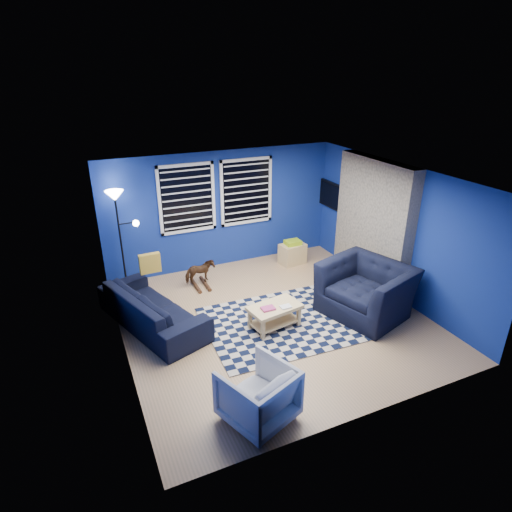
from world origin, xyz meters
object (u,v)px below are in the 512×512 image
(floor_lamp, at_px, (118,209))
(cabinet, at_px, (292,253))
(sofa, at_px, (152,308))
(rocking_horse, at_px, (200,272))
(tv, at_px, (333,196))
(coffee_table, at_px, (275,312))
(armchair_bent, at_px, (258,394))
(armchair_big, at_px, (366,290))

(floor_lamp, bearing_deg, cabinet, -5.68)
(sofa, xyz_separation_m, floor_lamp, (-0.19, 1.57, 1.29))
(sofa, xyz_separation_m, cabinet, (3.35, 1.22, -0.09))
(cabinet, distance_m, floor_lamp, 3.81)
(cabinet, bearing_deg, rocking_horse, 176.90)
(tv, relative_size, coffee_table, 1.07)
(coffee_table, relative_size, cabinet, 1.57)
(sofa, relative_size, cabinet, 3.79)
(armchair_bent, bearing_deg, tv, -153.53)
(armchair_bent, distance_m, rocking_horse, 3.68)
(tv, bearing_deg, cabinet, -174.22)
(tv, relative_size, sofa, 0.44)
(armchair_bent, distance_m, cabinet, 4.66)
(tv, bearing_deg, armchair_big, -109.52)
(cabinet, xyz_separation_m, floor_lamp, (-3.53, 0.35, 1.38))
(sofa, distance_m, coffee_table, 2.06)
(rocking_horse, relative_size, coffee_table, 0.61)
(coffee_table, relative_size, floor_lamp, 0.47)
(armchair_big, xyz_separation_m, armchair_bent, (-2.76, -1.51, -0.09))
(cabinet, bearing_deg, sofa, -168.55)
(sofa, xyz_separation_m, armchair_big, (3.51, -1.15, 0.13))
(tv, xyz_separation_m, armchair_big, (-0.88, -2.47, -0.94))
(sofa, height_order, coffee_table, sofa)
(armchair_big, distance_m, armchair_bent, 3.15)
(armchair_bent, bearing_deg, rocking_horse, -117.28)
(armchair_big, distance_m, cabinet, 2.38)
(sofa, height_order, floor_lamp, floor_lamp)
(armchair_big, height_order, coffee_table, armchair_big)
(sofa, bearing_deg, coffee_table, -135.97)
(tv, relative_size, rocking_horse, 1.74)
(armchair_bent, relative_size, coffee_table, 0.88)
(armchair_big, bearing_deg, coffee_table, -115.70)
(tv, distance_m, cabinet, 1.56)
(armchair_big, bearing_deg, cabinet, 166.10)
(tv, bearing_deg, armchair_bent, -132.46)
(tv, distance_m, floor_lamp, 4.59)
(armchair_big, distance_m, rocking_horse, 3.20)
(armchair_bent, distance_m, floor_lamp, 4.50)
(coffee_table, distance_m, floor_lamp, 3.47)
(sofa, xyz_separation_m, armchair_bent, (0.75, -2.65, 0.04))
(armchair_big, height_order, floor_lamp, floor_lamp)
(tv, xyz_separation_m, floor_lamp, (-4.57, 0.25, 0.22))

